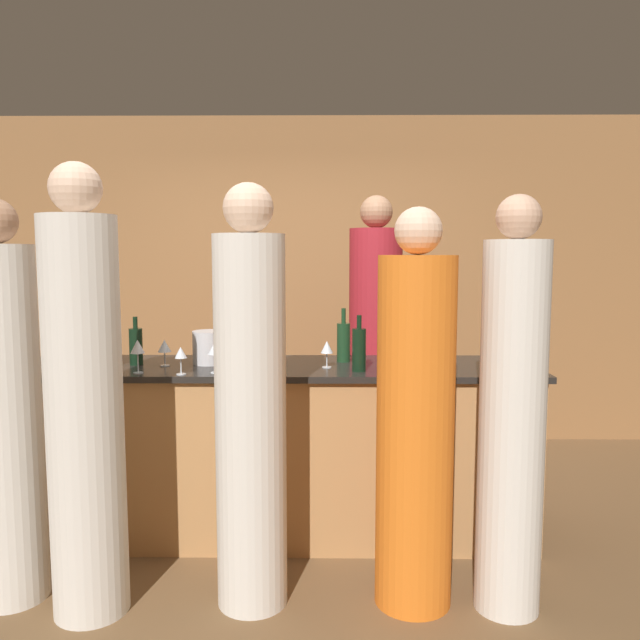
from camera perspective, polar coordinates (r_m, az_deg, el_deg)
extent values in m
plane|color=brown|center=(3.91, -3.98, -18.75)|extent=(14.00, 14.00, 0.00)
cube|color=olive|center=(5.45, -2.50, 3.56)|extent=(8.00, 0.06, 2.80)
cube|color=#B27F4C|center=(3.73, -4.04, -11.99)|extent=(2.91, 0.64, 0.97)
cube|color=black|center=(3.61, -4.10, -4.40)|extent=(2.97, 0.70, 0.03)
cylinder|color=maroon|center=(4.46, 5.05, -3.40)|extent=(0.37, 0.37, 1.81)
sphere|color=#A37556|center=(4.41, 5.17, 9.82)|extent=(0.23, 0.23, 0.23)
cylinder|color=silver|center=(3.30, -26.84, -8.61)|extent=(0.33, 0.33, 1.68)
cylinder|color=silver|center=(2.92, -6.35, -9.36)|extent=(0.33, 0.33, 1.73)
sphere|color=beige|center=(2.82, -6.58, 10.14)|extent=(0.23, 0.23, 0.23)
cylinder|color=orange|center=(2.95, 8.68, -10.18)|extent=(0.36, 0.36, 1.63)
sphere|color=beige|center=(2.84, 8.98, 8.06)|extent=(0.22, 0.22, 0.22)
cylinder|color=silver|center=(2.99, 17.12, -9.51)|extent=(0.30, 0.30, 1.70)
sphere|color=tan|center=(2.89, 17.72, 8.98)|extent=(0.20, 0.20, 0.20)
cylinder|color=silver|center=(3.01, -20.69, -8.46)|extent=(0.34, 0.34, 1.81)
sphere|color=beige|center=(2.93, -21.46, 11.18)|extent=(0.23, 0.23, 0.23)
cylinder|color=black|center=(3.40, 3.59, -2.74)|extent=(0.08, 0.08, 0.23)
cylinder|color=black|center=(3.38, 3.60, -0.16)|extent=(0.03, 0.03, 0.07)
cylinder|color=#19381E|center=(3.69, 2.16, -2.07)|extent=(0.08, 0.08, 0.23)
cylinder|color=#19381E|center=(3.67, 2.17, 0.39)|extent=(0.03, 0.03, 0.09)
cylinder|color=black|center=(3.74, -16.46, -2.34)|extent=(0.08, 0.08, 0.21)
cylinder|color=black|center=(3.72, -16.53, -0.22)|extent=(0.03, 0.03, 0.07)
cylinder|color=silver|center=(3.67, -10.15, -2.48)|extent=(0.18, 0.18, 0.19)
cylinder|color=silver|center=(3.40, -9.55, -4.76)|extent=(0.05, 0.05, 0.00)
cylinder|color=silver|center=(3.39, -9.56, -3.91)|extent=(0.01, 0.01, 0.10)
cone|color=silver|center=(3.38, -9.59, -2.55)|extent=(0.08, 0.08, 0.06)
cylinder|color=silver|center=(3.49, -16.27, -4.65)|extent=(0.05, 0.05, 0.00)
cylinder|color=silver|center=(3.48, -16.30, -3.77)|extent=(0.01, 0.01, 0.10)
cone|color=silver|center=(3.47, -16.34, -2.33)|extent=(0.07, 0.07, 0.07)
cylinder|color=silver|center=(3.67, -13.99, -4.06)|extent=(0.05, 0.05, 0.00)
cylinder|color=silver|center=(3.66, -14.00, -3.43)|extent=(0.01, 0.01, 0.08)
cone|color=silver|center=(3.65, -14.03, -2.31)|extent=(0.08, 0.08, 0.07)
cylinder|color=silver|center=(3.51, 0.63, -4.33)|extent=(0.05, 0.05, 0.00)
cylinder|color=silver|center=(3.50, 0.63, -3.66)|extent=(0.01, 0.01, 0.08)
cone|color=silver|center=(3.49, 0.63, -2.48)|extent=(0.07, 0.07, 0.07)
cylinder|color=silver|center=(3.73, -20.42, -4.10)|extent=(0.05, 0.05, 0.00)
cylinder|color=silver|center=(3.72, -20.44, -3.49)|extent=(0.01, 0.01, 0.08)
cone|color=silver|center=(3.71, -20.48, -2.36)|extent=(0.07, 0.07, 0.07)
cylinder|color=silver|center=(3.39, -12.58, -4.85)|extent=(0.05, 0.05, 0.00)
cylinder|color=silver|center=(3.39, -12.59, -4.11)|extent=(0.01, 0.01, 0.08)
cone|color=silver|center=(3.37, -12.62, -2.91)|extent=(0.07, 0.07, 0.06)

